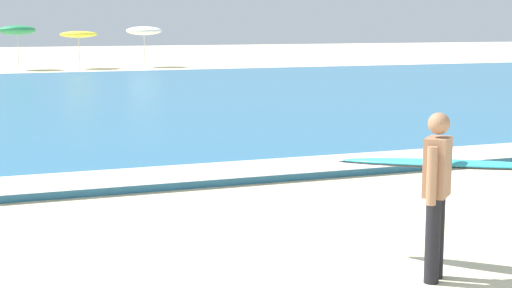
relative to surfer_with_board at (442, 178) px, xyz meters
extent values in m
cube|color=teal|center=(-3.07, 18.95, -0.96)|extent=(120.00, 28.00, 0.14)
cube|color=white|center=(-3.07, 5.55, -0.88)|extent=(120.00, 1.42, 0.01)
cylinder|color=black|center=(-0.24, -0.22, -0.59)|extent=(0.15, 0.15, 0.88)
cylinder|color=black|center=(-0.10, -0.09, -0.59)|extent=(0.15, 0.15, 0.88)
cube|color=#9E7051|center=(-0.17, -0.16, 0.15)|extent=(0.40, 0.39, 0.60)
sphere|color=#9E7051|center=(-0.17, -0.16, 0.59)|extent=(0.22, 0.22, 0.22)
cylinder|color=#9E7051|center=(-0.33, -0.31, 0.10)|extent=(0.10, 0.10, 0.58)
cylinder|color=#9E7051|center=(0.02, 0.04, 0.17)|extent=(0.29, 0.29, 0.51)
ellipsoid|color=#33BCD6|center=(0.20, 0.19, 0.10)|extent=(1.82, 1.90, 0.19)
ellipsoid|color=black|center=(0.20, 0.19, 0.09)|extent=(1.90, 1.99, 0.15)
cylinder|color=beige|center=(-1.70, 38.07, 0.02)|extent=(0.05, 0.05, 2.09)
ellipsoid|color=#23844C|center=(-1.70, 38.07, 1.14)|extent=(2.02, 2.06, 0.69)
cylinder|color=beige|center=(1.62, 38.15, -0.09)|extent=(0.05, 0.05, 1.87)
ellipsoid|color=yellow|center=(1.62, 38.15, 0.90)|extent=(2.09, 2.10, 0.45)
cylinder|color=beige|center=(5.44, 38.43, -0.01)|extent=(0.05, 0.05, 2.04)
ellipsoid|color=white|center=(5.44, 38.43, 1.09)|extent=(2.10, 2.10, 0.52)
camera|label=1|loc=(-4.56, -6.64, 1.59)|focal=54.35mm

